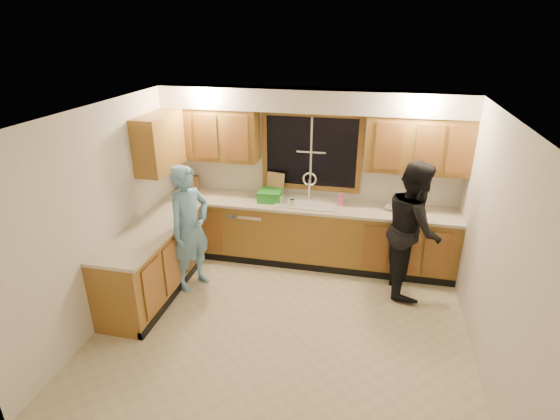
# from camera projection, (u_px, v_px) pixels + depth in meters

# --- Properties ---
(floor) EXTENTS (4.20, 4.20, 0.00)m
(floor) POSITION_uv_depth(u_px,v_px,m) (283.00, 326.00, 5.15)
(floor) COLOR beige
(floor) RESTS_ON ground
(ceiling) EXTENTS (4.20, 4.20, 0.00)m
(ceiling) POSITION_uv_depth(u_px,v_px,m) (284.00, 113.00, 4.17)
(ceiling) COLOR white
(wall_back) EXTENTS (4.20, 0.00, 4.20)m
(wall_back) POSITION_uv_depth(u_px,v_px,m) (311.00, 175.00, 6.37)
(wall_back) COLOR white
(wall_back) RESTS_ON ground
(wall_left) EXTENTS (0.00, 3.80, 3.80)m
(wall_left) POSITION_uv_depth(u_px,v_px,m) (107.00, 214.00, 5.07)
(wall_left) COLOR white
(wall_left) RESTS_ON ground
(wall_right) EXTENTS (0.00, 3.80, 3.80)m
(wall_right) POSITION_uv_depth(u_px,v_px,m) (495.00, 251.00, 4.25)
(wall_right) COLOR white
(wall_right) RESTS_ON ground
(base_cabinets_back) EXTENTS (4.20, 0.60, 0.88)m
(base_cabinets_back) POSITION_uv_depth(u_px,v_px,m) (306.00, 234.00, 6.42)
(base_cabinets_back) COLOR olive
(base_cabinets_back) RESTS_ON ground
(base_cabinets_left) EXTENTS (0.60, 1.90, 0.88)m
(base_cabinets_left) POSITION_uv_depth(u_px,v_px,m) (153.00, 262.00, 5.65)
(base_cabinets_left) COLOR olive
(base_cabinets_left) RESTS_ON ground
(countertop_back) EXTENTS (4.20, 0.63, 0.04)m
(countertop_back) POSITION_uv_depth(u_px,v_px,m) (307.00, 205.00, 6.22)
(countertop_back) COLOR beige
(countertop_back) RESTS_ON base_cabinets_back
(countertop_left) EXTENTS (0.63, 1.90, 0.04)m
(countertop_left) POSITION_uv_depth(u_px,v_px,m) (150.00, 230.00, 5.46)
(countertop_left) COLOR beige
(countertop_left) RESTS_ON base_cabinets_left
(upper_cabinets_left) EXTENTS (1.35, 0.33, 0.75)m
(upper_cabinets_left) POSITION_uv_depth(u_px,v_px,m) (212.00, 134.00, 6.27)
(upper_cabinets_left) COLOR olive
(upper_cabinets_left) RESTS_ON wall_back
(upper_cabinets_right) EXTENTS (1.35, 0.33, 0.75)m
(upper_cabinets_right) POSITION_uv_depth(u_px,v_px,m) (418.00, 145.00, 5.71)
(upper_cabinets_right) COLOR olive
(upper_cabinets_right) RESTS_ON wall_back
(upper_cabinets_return) EXTENTS (0.33, 0.90, 0.75)m
(upper_cabinets_return) POSITION_uv_depth(u_px,v_px,m) (160.00, 142.00, 5.82)
(upper_cabinets_return) COLOR olive
(upper_cabinets_return) RESTS_ON wall_left
(soffit) EXTENTS (4.20, 0.35, 0.30)m
(soffit) POSITION_uv_depth(u_px,v_px,m) (311.00, 100.00, 5.78)
(soffit) COLOR silver
(soffit) RESTS_ON wall_back
(window_frame) EXTENTS (1.44, 0.03, 1.14)m
(window_frame) POSITION_uv_depth(u_px,v_px,m) (311.00, 152.00, 6.22)
(window_frame) COLOR black
(window_frame) RESTS_ON wall_back
(sink) EXTENTS (0.86, 0.52, 0.57)m
(sink) POSITION_uv_depth(u_px,v_px,m) (307.00, 207.00, 6.25)
(sink) COLOR silver
(sink) RESTS_ON countertop_back
(dishwasher) EXTENTS (0.60, 0.56, 0.82)m
(dishwasher) POSITION_uv_depth(u_px,v_px,m) (250.00, 230.00, 6.59)
(dishwasher) COLOR white
(dishwasher) RESTS_ON floor
(stove) EXTENTS (0.58, 0.75, 0.90)m
(stove) POSITION_uv_depth(u_px,v_px,m) (130.00, 285.00, 5.13)
(stove) COLOR white
(stove) RESTS_ON floor
(man) EXTENTS (0.63, 0.73, 1.69)m
(man) POSITION_uv_depth(u_px,v_px,m) (190.00, 228.00, 5.64)
(man) COLOR #699EC6
(man) RESTS_ON floor
(woman) EXTENTS (0.74, 0.92, 1.78)m
(woman) POSITION_uv_depth(u_px,v_px,m) (413.00, 229.00, 5.54)
(woman) COLOR black
(woman) RESTS_ON floor
(knife_block) EXTENTS (0.14, 0.12, 0.24)m
(knife_block) POSITION_uv_depth(u_px,v_px,m) (194.00, 183.00, 6.66)
(knife_block) COLOR #975D29
(knife_block) RESTS_ON countertop_back
(cutting_board) EXTENTS (0.29, 0.15, 0.36)m
(cutting_board) POSITION_uv_depth(u_px,v_px,m) (275.00, 185.00, 6.41)
(cutting_board) COLOR tan
(cutting_board) RESTS_ON countertop_back
(dish_crate) EXTENTS (0.35, 0.33, 0.16)m
(dish_crate) POSITION_uv_depth(u_px,v_px,m) (270.00, 196.00, 6.30)
(dish_crate) COLOR #258F27
(dish_crate) RESTS_ON countertop_back
(soap_bottle) EXTENTS (0.09, 0.09, 0.19)m
(soap_bottle) POSITION_uv_depth(u_px,v_px,m) (340.00, 199.00, 6.14)
(soap_bottle) COLOR #F45D9A
(soap_bottle) RESTS_ON countertop_back
(bowl) EXTENTS (0.29, 0.29, 0.06)m
(bowl) POSITION_uv_depth(u_px,v_px,m) (394.00, 208.00, 6.00)
(bowl) COLOR silver
(bowl) RESTS_ON countertop_back
(can_left) EXTENTS (0.09, 0.09, 0.13)m
(can_left) POSITION_uv_depth(u_px,v_px,m) (280.00, 200.00, 6.18)
(can_left) COLOR beige
(can_left) RESTS_ON countertop_back
(can_right) EXTENTS (0.08, 0.08, 0.11)m
(can_right) POSITION_uv_depth(u_px,v_px,m) (292.00, 203.00, 6.08)
(can_right) COLOR beige
(can_right) RESTS_ON countertop_back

